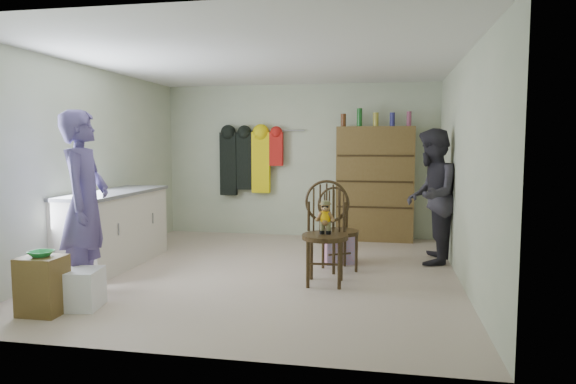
% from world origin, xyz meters
% --- Properties ---
extents(ground_plane, '(5.00, 5.00, 0.00)m').
position_xyz_m(ground_plane, '(0.00, 0.00, 0.00)').
color(ground_plane, beige).
rests_on(ground_plane, ground).
extents(room_walls, '(5.00, 5.00, 5.00)m').
position_xyz_m(room_walls, '(0.00, 0.53, 1.58)').
color(room_walls, beige).
rests_on(room_walls, ground).
extents(counter, '(0.64, 1.86, 0.94)m').
position_xyz_m(counter, '(-1.95, 0.00, 0.47)').
color(counter, silver).
rests_on(counter, ground).
extents(stool, '(0.37, 0.32, 0.53)m').
position_xyz_m(stool, '(-1.61, -1.86, 0.26)').
color(stool, brown).
rests_on(stool, ground).
extents(bowl, '(0.21, 0.21, 0.05)m').
position_xyz_m(bowl, '(-1.61, -1.86, 0.55)').
color(bowl, green).
rests_on(bowl, stool).
extents(plastic_tub, '(0.44, 0.42, 0.37)m').
position_xyz_m(plastic_tub, '(-1.39, -1.65, 0.18)').
color(plastic_tub, white).
rests_on(plastic_tub, ground).
extents(chair_front, '(0.52, 0.52, 1.13)m').
position_xyz_m(chair_front, '(0.77, -0.35, 0.63)').
color(chair_front, '#3F2D16').
rests_on(chair_front, ground).
extents(chair_far, '(0.61, 0.61, 1.01)m').
position_xyz_m(chair_far, '(0.85, 0.30, 0.54)').
color(chair_far, '#3F2D16').
rests_on(chair_far, ground).
extents(striped_bag, '(0.46, 0.41, 0.41)m').
position_xyz_m(striped_bag, '(0.85, 0.63, 0.21)').
color(striped_bag, pink).
rests_on(striped_bag, ground).
extents(person_left, '(0.58, 0.76, 1.87)m').
position_xyz_m(person_left, '(-1.54, -1.27, 0.93)').
color(person_left, '#5B4F90').
rests_on(person_left, ground).
extents(person_right, '(0.81, 0.95, 1.73)m').
position_xyz_m(person_right, '(1.99, 0.85, 0.86)').
color(person_right, '#2D2B33').
rests_on(person_right, ground).
extents(dresser, '(1.20, 0.39, 2.08)m').
position_xyz_m(dresser, '(1.25, 2.30, 0.91)').
color(dresser, brown).
rests_on(dresser, ground).
extents(coat_rack, '(1.42, 0.12, 1.09)m').
position_xyz_m(coat_rack, '(-0.83, 2.38, 1.25)').
color(coat_rack, '#99999E').
rests_on(coat_rack, ground).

